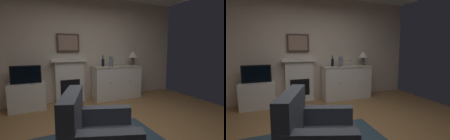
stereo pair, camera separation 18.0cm
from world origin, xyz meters
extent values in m
cube|color=beige|center=(0.00, 2.31, 1.37)|extent=(5.75, 0.06, 2.73)
cube|color=white|center=(-0.41, 2.19, 0.53)|extent=(0.70, 0.18, 1.05)
cube|color=tan|center=(-0.41, 2.10, 0.01)|extent=(0.77, 0.20, 0.03)
cube|color=black|center=(-0.41, 2.10, 0.39)|extent=(0.48, 0.02, 0.42)
cube|color=white|center=(-0.41, 2.16, 1.07)|extent=(0.87, 0.27, 0.05)
cube|color=#473323|center=(-0.41, 2.23, 1.52)|extent=(0.55, 0.03, 0.45)
cube|color=#9E7A6B|center=(-0.41, 2.22, 1.52)|extent=(0.47, 0.01, 0.37)
cube|color=white|center=(0.85, 2.01, 0.44)|extent=(1.33, 0.45, 0.88)
cube|color=beige|center=(0.85, 2.01, 0.89)|extent=(1.36, 0.48, 0.03)
sphere|color=brown|center=(0.56, 1.77, 0.50)|extent=(0.02, 0.02, 0.02)
sphere|color=brown|center=(1.14, 1.77, 0.50)|extent=(0.02, 0.02, 0.02)
cylinder|color=#4C4742|center=(1.35, 2.01, 1.02)|extent=(0.10, 0.10, 0.22)
cone|color=silver|center=(1.35, 2.01, 1.22)|extent=(0.26, 0.26, 0.18)
cylinder|color=black|center=(0.45, 2.05, 1.01)|extent=(0.08, 0.08, 0.20)
cylinder|color=black|center=(0.45, 2.05, 1.15)|extent=(0.03, 0.03, 0.09)
cylinder|color=silver|center=(0.78, 2.04, 0.91)|extent=(0.06, 0.06, 0.00)
cylinder|color=silver|center=(0.78, 2.04, 0.96)|extent=(0.01, 0.01, 0.09)
cone|color=silver|center=(0.78, 2.04, 1.04)|extent=(0.07, 0.07, 0.07)
cylinder|color=silver|center=(0.89, 1.96, 0.91)|extent=(0.06, 0.06, 0.00)
cylinder|color=silver|center=(0.89, 1.96, 0.96)|extent=(0.01, 0.01, 0.09)
cone|color=silver|center=(0.89, 1.96, 1.04)|extent=(0.07, 0.07, 0.07)
cylinder|color=silver|center=(1.00, 2.04, 0.91)|extent=(0.06, 0.06, 0.00)
cylinder|color=silver|center=(1.00, 2.04, 0.96)|extent=(0.01, 0.01, 0.09)
cone|color=silver|center=(1.00, 2.04, 1.04)|extent=(0.07, 0.07, 0.07)
cylinder|color=slate|center=(0.65, 1.96, 1.03)|extent=(0.11, 0.11, 0.24)
sphere|color=slate|center=(0.65, 1.96, 1.15)|extent=(0.08, 0.08, 0.08)
cube|color=white|center=(-1.39, 2.02, 0.30)|extent=(0.75, 0.42, 0.61)
cube|color=black|center=(-1.39, 2.00, 0.81)|extent=(0.62, 0.06, 0.40)
cube|color=black|center=(-1.39, 1.97, 0.81)|extent=(0.57, 0.01, 0.35)
cube|color=#474C56|center=(-0.85, -0.36, 0.67)|extent=(0.41, 0.77, 0.50)
cube|color=#474C56|center=(-0.43, -0.17, 0.53)|extent=(0.72, 0.38, 0.22)
camera|label=1|loc=(-1.17, -2.06, 1.38)|focal=26.59mm
camera|label=2|loc=(-1.00, -2.13, 1.38)|focal=26.59mm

